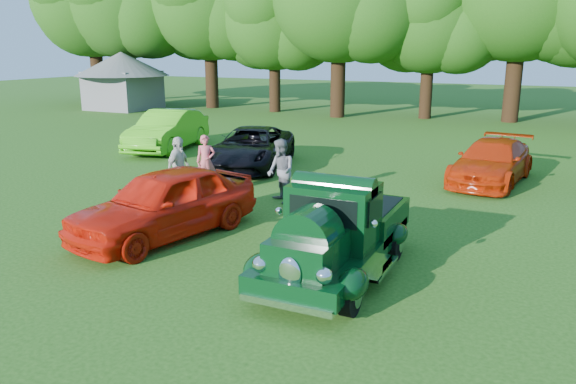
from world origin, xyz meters
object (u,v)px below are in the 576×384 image
at_px(red_convertible, 165,203).
at_px(gazebo, 122,74).
at_px(hero_pickup, 337,234).
at_px(back_car_lime, 168,130).
at_px(spectator_pink, 206,161).
at_px(spectator_grey, 281,171).
at_px(back_car_black, 251,148).
at_px(back_car_orange, 492,162).
at_px(spectator_white, 178,169).

relative_size(red_convertible, gazebo, 0.72).
height_order(red_convertible, gazebo, gazebo).
height_order(hero_pickup, back_car_lime, hero_pickup).
height_order(hero_pickup, spectator_pink, hero_pickup).
bearing_deg(spectator_grey, back_car_lime, -174.13).
distance_m(back_car_black, spectator_pink, 3.18).
bearing_deg(back_car_orange, back_car_lime, -174.20).
bearing_deg(spectator_grey, gazebo, -179.79).
relative_size(red_convertible, back_car_orange, 0.99).
distance_m(hero_pickup, gazebo, 31.96).
height_order(back_car_lime, spectator_grey, spectator_grey).
distance_m(back_car_lime, spectator_pink, 6.92).
height_order(back_car_orange, spectator_white, spectator_white).
distance_m(spectator_white, gazebo, 25.57).
bearing_deg(spectator_grey, back_car_orange, 84.92).
bearing_deg(back_car_lime, hero_pickup, -52.64).
xyz_separation_m(hero_pickup, spectator_pink, (-6.06, 4.77, 0.02)).
xyz_separation_m(back_car_lime, gazebo, (-12.61, 11.85, 1.57)).
bearing_deg(spectator_pink, spectator_white, -120.54).
xyz_separation_m(back_car_lime, back_car_orange, (12.95, -0.43, -0.15)).
xyz_separation_m(spectator_grey, gazebo, (-20.51, 17.27, 1.51)).
distance_m(hero_pickup, back_car_black, 10.08).
bearing_deg(gazebo, back_car_lime, -43.22).
height_order(red_convertible, back_car_lime, back_car_lime).
bearing_deg(spectator_white, back_car_black, -0.44).
distance_m(hero_pickup, spectator_pink, 7.71).
distance_m(back_car_orange, gazebo, 28.41).
bearing_deg(gazebo, spectator_pink, -43.30).
bearing_deg(spectator_white, back_car_lime, 34.56).
relative_size(back_car_lime, spectator_pink, 3.12).
xyz_separation_m(spectator_white, gazebo, (-17.81, 18.28, 1.50)).
relative_size(hero_pickup, back_car_black, 0.91).
relative_size(hero_pickup, red_convertible, 1.00).
bearing_deg(gazebo, red_convertible, -47.27).
height_order(hero_pickup, back_car_black, hero_pickup).
distance_m(spectator_grey, gazebo, 26.85).
xyz_separation_m(back_car_black, back_car_orange, (8.08, 1.16, -0.03)).
distance_m(back_car_black, back_car_orange, 8.17).
xyz_separation_m(spectator_pink, spectator_white, (0.18, -1.66, 0.10)).
xyz_separation_m(back_car_lime, spectator_grey, (7.90, -5.42, 0.06)).
height_order(spectator_pink, spectator_white, spectator_white).
height_order(back_car_black, spectator_pink, spectator_pink).
bearing_deg(hero_pickup, back_car_black, 128.05).
bearing_deg(spectator_grey, red_convertible, -66.72).
bearing_deg(back_car_black, hero_pickup, -65.43).
bearing_deg(hero_pickup, red_convertible, 174.51).
relative_size(back_car_lime, spectator_white, 2.79).
bearing_deg(back_car_lime, spectator_grey, -46.36).
bearing_deg(spectator_pink, spectator_grey, -49.42).
bearing_deg(red_convertible, back_car_orange, 67.67).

